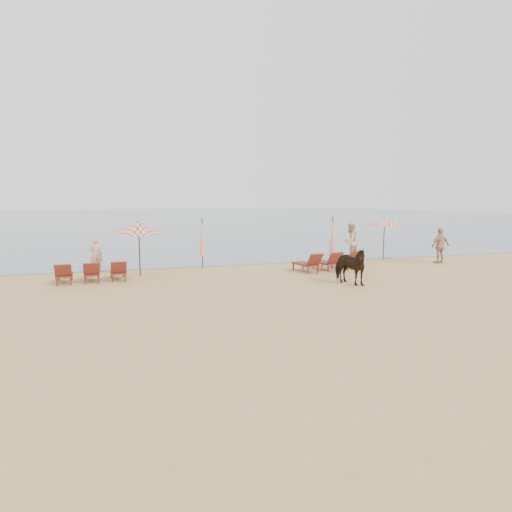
{
  "coord_description": "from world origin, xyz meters",
  "views": [
    {
      "loc": [
        -4.34,
        -9.38,
        3.06
      ],
      "look_at": [
        0.0,
        5.0,
        1.1
      ],
      "focal_mm": 30.0,
      "sensor_mm": 36.0,
      "label": 1
    }
  ],
  "objects_px": {
    "beachgoer_right_b": "(440,246)",
    "umbrella_open_right": "(385,222)",
    "lounger_cluster_left": "(92,272)",
    "lounger_cluster_right": "(328,261)",
    "beachgoer_left": "(96,255)",
    "umbrella_open_left_b": "(139,227)",
    "umbrella_closed_right": "(332,236)",
    "cow": "(349,266)",
    "umbrella_closed_left": "(202,238)",
    "beachgoer_right_a": "(350,241)"
  },
  "relations": [
    {
      "from": "beachgoer_right_a",
      "to": "lounger_cluster_right",
      "type": "bearing_deg",
      "value": 21.87
    },
    {
      "from": "lounger_cluster_right",
      "to": "umbrella_open_right",
      "type": "height_order",
      "value": "umbrella_open_right"
    },
    {
      "from": "lounger_cluster_left",
      "to": "beachgoer_left",
      "type": "distance_m",
      "value": 2.43
    },
    {
      "from": "lounger_cluster_left",
      "to": "beachgoer_right_b",
      "type": "height_order",
      "value": "beachgoer_right_b"
    },
    {
      "from": "beachgoer_right_b",
      "to": "umbrella_closed_right",
      "type": "bearing_deg",
      "value": -6.1
    },
    {
      "from": "beachgoer_right_b",
      "to": "umbrella_open_right",
      "type": "bearing_deg",
      "value": -55.02
    },
    {
      "from": "lounger_cluster_right",
      "to": "beachgoer_left",
      "type": "bearing_deg",
      "value": 155.56
    },
    {
      "from": "umbrella_open_right",
      "to": "umbrella_closed_right",
      "type": "relative_size",
      "value": 0.92
    },
    {
      "from": "umbrella_open_left_b",
      "to": "umbrella_closed_right",
      "type": "xyz_separation_m",
      "value": [
        8.41,
        -0.47,
        -0.54
      ]
    },
    {
      "from": "lounger_cluster_left",
      "to": "umbrella_open_right",
      "type": "bearing_deg",
      "value": 5.17
    },
    {
      "from": "umbrella_closed_left",
      "to": "umbrella_closed_right",
      "type": "distance_m",
      "value": 5.87
    },
    {
      "from": "lounger_cluster_right",
      "to": "cow",
      "type": "relative_size",
      "value": 1.79
    },
    {
      "from": "lounger_cluster_right",
      "to": "lounger_cluster_left",
      "type": "bearing_deg",
      "value": 169.38
    },
    {
      "from": "umbrella_open_left_b",
      "to": "umbrella_open_right",
      "type": "bearing_deg",
      "value": -15.78
    },
    {
      "from": "lounger_cluster_left",
      "to": "lounger_cluster_right",
      "type": "height_order",
      "value": "lounger_cluster_right"
    },
    {
      "from": "umbrella_open_left_b",
      "to": "cow",
      "type": "xyz_separation_m",
      "value": [
        7.27,
        -4.08,
        -1.32
      ]
    },
    {
      "from": "cow",
      "to": "lounger_cluster_right",
      "type": "bearing_deg",
      "value": 58.53
    },
    {
      "from": "umbrella_open_left_b",
      "to": "beachgoer_right_b",
      "type": "distance_m",
      "value": 14.19
    },
    {
      "from": "lounger_cluster_left",
      "to": "lounger_cluster_right",
      "type": "distance_m",
      "value": 9.72
    },
    {
      "from": "beachgoer_right_b",
      "to": "beachgoer_right_a",
      "type": "bearing_deg",
      "value": -40.83
    },
    {
      "from": "cow",
      "to": "beachgoer_right_a",
      "type": "distance_m",
      "value": 6.89
    },
    {
      "from": "lounger_cluster_left",
      "to": "umbrella_closed_left",
      "type": "distance_m",
      "value": 5.11
    },
    {
      "from": "umbrella_closed_left",
      "to": "beachgoer_right_b",
      "type": "bearing_deg",
      "value": -9.1
    },
    {
      "from": "lounger_cluster_left",
      "to": "umbrella_closed_left",
      "type": "xyz_separation_m",
      "value": [
        4.56,
        2.05,
        1.02
      ]
    },
    {
      "from": "umbrella_closed_right",
      "to": "beachgoer_right_b",
      "type": "distance_m",
      "value": 5.75
    },
    {
      "from": "lounger_cluster_right",
      "to": "beachgoer_left",
      "type": "relative_size",
      "value": 1.94
    },
    {
      "from": "lounger_cluster_right",
      "to": "umbrella_open_left_b",
      "type": "xyz_separation_m",
      "value": [
        -7.93,
        1.05,
        1.59
      ]
    },
    {
      "from": "lounger_cluster_right",
      "to": "umbrella_closed_left",
      "type": "relative_size",
      "value": 1.28
    },
    {
      "from": "lounger_cluster_right",
      "to": "beachgoer_right_b",
      "type": "xyz_separation_m",
      "value": [
        6.2,
        0.4,
        0.46
      ]
    },
    {
      "from": "umbrella_open_right",
      "to": "umbrella_open_left_b",
      "type": "bearing_deg",
      "value": -179.44
    },
    {
      "from": "umbrella_closed_right",
      "to": "umbrella_closed_left",
      "type": "bearing_deg",
      "value": 163.76
    },
    {
      "from": "lounger_cluster_left",
      "to": "beachgoer_right_b",
      "type": "relative_size",
      "value": 1.48
    },
    {
      "from": "umbrella_open_left_b",
      "to": "lounger_cluster_right",
      "type": "bearing_deg",
      "value": -30.18
    },
    {
      "from": "lounger_cluster_right",
      "to": "umbrella_open_left_b",
      "type": "bearing_deg",
      "value": 162.81
    },
    {
      "from": "umbrella_open_left_b",
      "to": "umbrella_closed_left",
      "type": "relative_size",
      "value": 1.02
    },
    {
      "from": "umbrella_closed_left",
      "to": "beachgoer_left",
      "type": "distance_m",
      "value": 4.61
    },
    {
      "from": "cow",
      "to": "beachgoer_right_b",
      "type": "relative_size",
      "value": 0.94
    },
    {
      "from": "beachgoer_left",
      "to": "umbrella_closed_right",
      "type": "bearing_deg",
      "value": 156.75
    },
    {
      "from": "lounger_cluster_left",
      "to": "beachgoer_left",
      "type": "relative_size",
      "value": 1.72
    },
    {
      "from": "umbrella_open_right",
      "to": "cow",
      "type": "xyz_separation_m",
      "value": [
        -5.11,
        -5.57,
        -1.27
      ]
    },
    {
      "from": "lounger_cluster_right",
      "to": "beachgoer_right_a",
      "type": "height_order",
      "value": "beachgoer_right_a"
    },
    {
      "from": "umbrella_open_left_b",
      "to": "umbrella_closed_left",
      "type": "height_order",
      "value": "umbrella_open_left_b"
    },
    {
      "from": "beachgoer_left",
      "to": "beachgoer_right_b",
      "type": "xyz_separation_m",
      "value": [
        15.91,
        -2.17,
        0.12
      ]
    },
    {
      "from": "lounger_cluster_left",
      "to": "umbrella_closed_right",
      "type": "bearing_deg",
      "value": -2.03
    },
    {
      "from": "umbrella_closed_left",
      "to": "umbrella_open_right",
      "type": "bearing_deg",
      "value": 1.9
    },
    {
      "from": "lounger_cluster_left",
      "to": "beachgoer_left",
      "type": "height_order",
      "value": "beachgoer_left"
    },
    {
      "from": "umbrella_closed_left",
      "to": "beachgoer_right_b",
      "type": "xyz_separation_m",
      "value": [
        11.36,
        -1.82,
        -0.53
      ]
    },
    {
      "from": "cow",
      "to": "beachgoer_right_b",
      "type": "xyz_separation_m",
      "value": [
        6.86,
        3.43,
        0.18
      ]
    },
    {
      "from": "umbrella_closed_right",
      "to": "umbrella_open_right",
      "type": "bearing_deg",
      "value": 26.3
    },
    {
      "from": "umbrella_closed_left",
      "to": "beachgoer_right_a",
      "type": "xyz_separation_m",
      "value": [
        7.89,
        0.74,
        -0.45
      ]
    }
  ]
}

